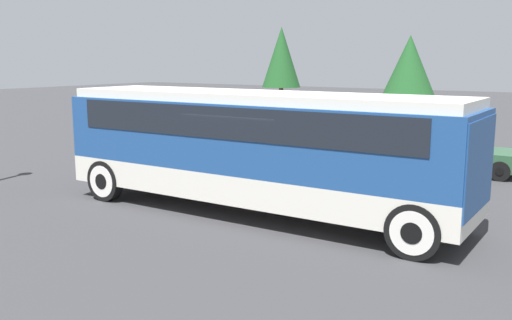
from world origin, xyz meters
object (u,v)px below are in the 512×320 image
Objects in this scene: parked_car_near at (295,154)px; parked_car_far at (314,143)px; parked_car_mid at (452,152)px; tour_bus at (259,141)px.

parked_car_near reaches higher than parked_car_far.
parked_car_near is 5.40m from parked_car_mid.
parked_car_far reaches higher than parked_car_mid.
parked_car_near is 1.12× the size of parked_car_mid.
tour_bus reaches higher than parked_car_near.
parked_car_mid is at bearing 72.99° from tour_bus.
parked_car_far is at bearing -170.66° from parked_car_mid.
parked_car_far is at bearing 104.68° from parked_car_near.
tour_bus is at bearing -70.77° from parked_car_near.
tour_bus is at bearing -72.40° from parked_car_far.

